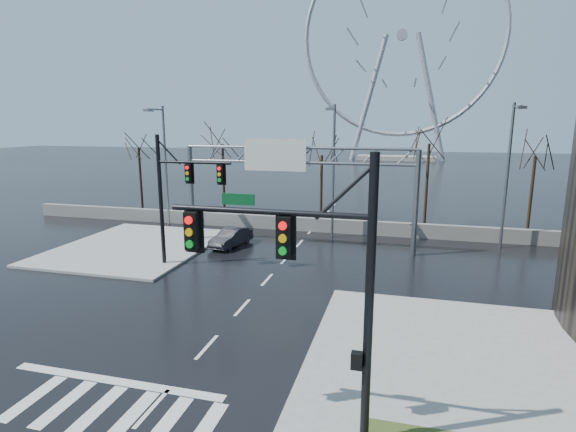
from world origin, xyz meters
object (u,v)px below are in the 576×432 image
(signal_mast_far, at_px, (177,189))
(car, at_px, (231,237))
(ferris_wheel, at_px, (402,44))
(sign_gantry, at_px, (291,174))
(signal_mast_near, at_px, (317,273))

(signal_mast_far, relative_size, car, 2.04)
(ferris_wheel, bearing_deg, sign_gantry, -93.84)
(signal_mast_near, distance_m, signal_mast_far, 17.03)
(signal_mast_far, bearing_deg, signal_mast_near, -49.74)
(signal_mast_far, xyz_separation_m, ferris_wheel, (10.87, 86.04, 21.30))
(signal_mast_far, bearing_deg, ferris_wheel, 82.80)
(sign_gantry, bearing_deg, signal_mast_near, -73.81)
(signal_mast_far, distance_m, car, 6.74)
(signal_mast_near, distance_m, ferris_wheel, 101.29)
(car, bearing_deg, signal_mast_far, -92.09)
(ferris_wheel, relative_size, car, 13.01)
(ferris_wheel, bearing_deg, signal_mast_near, -89.92)
(sign_gantry, xyz_separation_m, car, (-4.20, -0.88, -4.54))
(ferris_wheel, xyz_separation_m, car, (-9.57, -80.92, -25.49))
(sign_gantry, distance_m, ferris_wheel, 82.91)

